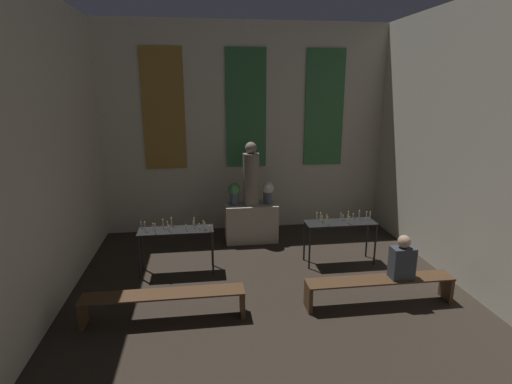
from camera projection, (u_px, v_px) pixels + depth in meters
The scene contains 10 objects.
wall_back at pixel (246, 128), 9.37m from camera, with size 6.90×0.16×4.81m.
altar at pixel (251, 222), 8.97m from camera, with size 1.15×0.59×0.86m.
statue at pixel (251, 176), 8.70m from camera, with size 0.36×0.36×1.38m.
flower_vase_left at pixel (234, 193), 8.74m from camera, with size 0.27×0.27×0.49m.
flower_vase_right at pixel (268, 191), 8.84m from camera, with size 0.27×0.27×0.49m.
candle_rack_left at pixel (176, 235), 7.33m from camera, with size 1.36×0.45×1.05m.
candle_rack_right at pixel (340, 227), 7.74m from camera, with size 1.36×0.45×1.04m.
pew_back_left at pixel (164, 300), 5.88m from camera, with size 2.38×0.36×0.44m.
pew_back_right at pixel (380, 285), 6.33m from camera, with size 2.38×0.36×0.44m.
person_seated at pixel (402, 259), 6.27m from camera, with size 0.36×0.24×0.71m.
Camera 1 is at (-1.05, 2.21, 3.37)m, focal length 28.00 mm.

